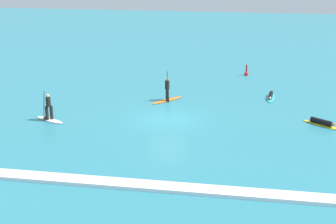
# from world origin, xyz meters

# --- Properties ---
(ground_plane) EXTENTS (120.00, 120.00, 0.00)m
(ground_plane) POSITION_xyz_m (0.00, 0.00, 0.00)
(ground_plane) COLOR teal
(ground_plane) RESTS_ON ground
(surfer_on_orange_board) EXTENTS (2.32, 2.57, 2.37)m
(surfer_on_orange_board) POSITION_xyz_m (-0.74, 4.08, 0.56)
(surfer_on_orange_board) COLOR orange
(surfer_on_orange_board) RESTS_ON ground_plane
(surfer_on_teal_board) EXTENTS (0.81, 2.57, 0.37)m
(surfer_on_teal_board) POSITION_xyz_m (7.02, 6.04, 0.14)
(surfer_on_teal_board) COLOR #33C6CC
(surfer_on_teal_board) RESTS_ON ground_plane
(surfer_on_white_board) EXTENTS (2.47, 1.58, 2.08)m
(surfer_on_white_board) POSITION_xyz_m (-7.79, -1.55, 0.57)
(surfer_on_white_board) COLOR white
(surfer_on_white_board) RESTS_ON ground_plane
(surfer_on_yellow_board) EXTENTS (2.45, 1.98, 0.42)m
(surfer_on_yellow_board) POSITION_xyz_m (10.06, 0.44, 0.17)
(surfer_on_yellow_board) COLOR yellow
(surfer_on_yellow_board) RESTS_ON ground_plane
(marker_buoy) EXTENTS (0.39, 0.39, 1.07)m
(marker_buoy) POSITION_xyz_m (5.10, 12.91, 0.20)
(marker_buoy) COLOR red
(marker_buoy) RESTS_ON ground_plane
(wave_crest) EXTENTS (21.51, 0.90, 0.18)m
(wave_crest) POSITION_xyz_m (0.00, -9.78, 0.09)
(wave_crest) COLOR white
(wave_crest) RESTS_ON ground_plane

